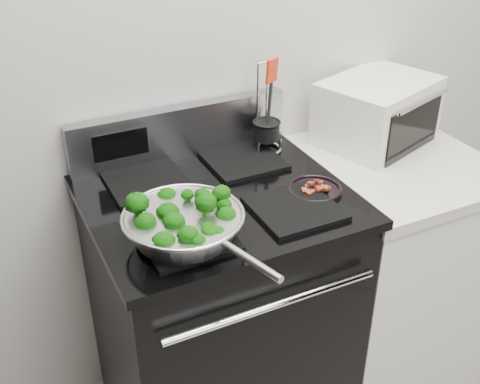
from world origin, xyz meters
TOP-DOWN VIEW (x-y plane):
  - back_wall at (0.00, 1.75)m, footprint 4.00×0.02m
  - gas_range at (-0.30, 1.41)m, footprint 0.79×0.69m
  - counter at (0.39, 1.41)m, footprint 0.62×0.68m
  - skillet at (-0.48, 1.24)m, footprint 0.33×0.52m
  - broccoli_pile at (-0.48, 1.24)m, footprint 0.26×0.26m
  - bacon_plate at (-0.02, 1.31)m, footprint 0.17×0.17m
  - utensil_holder at (-0.02, 1.62)m, footprint 0.11×0.11m
  - toaster_oven at (0.41, 1.57)m, footprint 0.48×0.42m

SIDE VIEW (x-z plane):
  - counter at x=0.39m, z-range 0.00..0.92m
  - gas_range at x=-0.30m, z-range -0.08..1.05m
  - bacon_plate at x=-0.02m, z-range 0.95..0.99m
  - skillet at x=-0.48m, z-range 0.97..1.04m
  - utensil_holder at x=-0.02m, z-range 0.84..1.18m
  - broccoli_pile at x=-0.48m, z-range 0.98..1.07m
  - toaster_oven at x=0.41m, z-range 0.92..1.15m
  - back_wall at x=0.00m, z-range 0.00..2.70m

